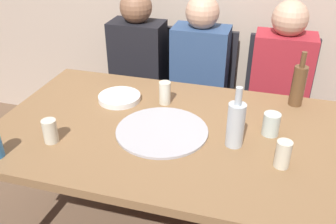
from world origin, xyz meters
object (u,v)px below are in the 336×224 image
Objects in this scene: tumbler_far at (283,154)px; guest_in_beanie at (197,81)px; pizza_tray at (162,131)px; wine_glass at (50,131)px; beer_bottle at (298,85)px; chair_right at (276,98)px; wine_bottle at (236,124)px; short_glass at (165,93)px; guest_in_sweater at (134,73)px; dining_table at (174,141)px; tumbler_near at (271,124)px; plate_stack at (119,98)px; guest_by_wall at (279,91)px; chair_middle at (200,89)px; chair_left at (142,81)px.

tumbler_far is 0.10× the size of guest_in_beanie.
pizza_tray is 0.49m from wine_glass.
beer_bottle is 0.60m from chair_right.
short_glass is at bearing 144.50° from wine_bottle.
tumbler_far reaches higher than wine_glass.
short_glass is 0.10× the size of guest_in_sweater.
tumbler_near is (0.43, 0.08, 0.12)m from dining_table.
guest_in_beanie is at bearing 112.50° from wine_bottle.
guest_by_wall is at bearing 33.86° from plate_stack.
guest_in_sweater is (-0.96, 0.89, -0.15)m from tumbler_far.
tumbler_near is at bearing 19.37° from wine_glass.
chair_right is (0.47, 0.89, -0.16)m from dining_table.
chair_right is (0.52, 0.00, 0.00)m from chair_middle.
wine_bottle is at bearing -1.57° from pizza_tray.
chair_right reaches higher than short_glass.
wine_glass reaches higher than pizza_tray.
guest_in_sweater is (-0.91, 0.66, -0.15)m from tumbler_near.
chair_left is (-0.91, 0.82, -0.28)m from tumbler_near.
tumbler_near is (0.15, 0.13, -0.05)m from wine_bottle.
guest_by_wall is at bearing -180.00° from guest_in_sweater.
plate_stack is at bearing -166.94° from beer_bottle.
short_glass is 0.79m from guest_by_wall.
wine_glass is at bearing 45.86° from guest_by_wall.
short_glass is at bearing 125.78° from guest_in_sweater.
chair_middle reaches higher than pizza_tray.
guest_in_beanie is at bearing 16.36° from chair_right.
tumbler_near is 0.09× the size of guest_by_wall.
guest_in_sweater is (-0.13, 0.55, -0.11)m from plate_stack.
dining_table is at bearing 57.74° from guest_by_wall.
wine_glass is 0.61m from short_glass.
guest_by_wall reaches higher than tumbler_near.
wine_bottle is at bearing -120.04° from beer_bottle.
guest_in_sweater is (-0.43, 0.78, -0.10)m from pizza_tray.
beer_bottle is at bearing 149.80° from guest_in_beanie.
chair_right is at bearing 98.38° from beer_bottle.
guest_by_wall is at bearing 45.86° from wine_glass.
chair_left is 1.00× the size of chair_right.
pizza_tray is 0.74m from beer_bottle.
pizza_tray is at bearing 56.74° from guest_by_wall.
guest_in_sweater reaches higher than chair_left.
tumbler_near is 0.79m from plate_stack.
chair_left is at bearing 128.89° from wine_bottle.
guest_by_wall is (-0.01, 0.89, -0.15)m from tumbler_far.
plate_stack reaches higher than dining_table.
dining_table is 1.43× the size of guest_by_wall.
dining_table is at bearing 92.99° from chair_middle.
guest_in_beanie reaches higher than chair_left.
guest_by_wall is (0.95, -0.15, 0.13)m from chair_left.
plate_stack is 0.64m from guest_in_beanie.
guest_by_wall reaches higher than wine_bottle.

